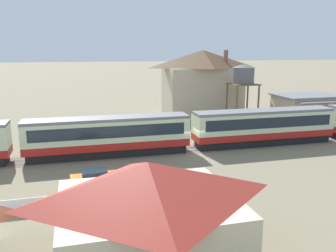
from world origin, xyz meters
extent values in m
plane|color=#7A7056|center=(0.00, 0.00, 0.00)|extent=(600.00, 600.00, 0.00)
cube|color=#AD1E19|center=(9.30, 0.60, 1.30)|extent=(17.47, 2.99, 0.80)
cube|color=beige|center=(9.30, 0.60, 2.82)|extent=(17.47, 2.99, 2.24)
cube|color=#192330|center=(9.30, 0.60, 2.93)|extent=(16.07, 3.03, 1.25)
cube|color=slate|center=(9.30, 0.60, 4.09)|extent=(17.47, 2.81, 0.30)
cube|color=black|center=(9.30, 0.60, 0.46)|extent=(16.77, 2.57, 0.88)
cylinder|color=black|center=(15.06, -0.12, 0.45)|extent=(0.90, 0.18, 0.90)
cylinder|color=black|center=(15.06, 1.32, 0.45)|extent=(0.90, 0.18, 0.90)
cylinder|color=black|center=(3.54, -0.12, 0.45)|extent=(0.90, 0.18, 0.90)
cylinder|color=black|center=(3.54, 1.32, 0.45)|extent=(0.90, 0.18, 0.90)
cube|color=#AD1E19|center=(-9.28, 0.60, 1.30)|extent=(17.47, 2.99, 0.80)
cube|color=beige|center=(-9.28, 0.60, 2.82)|extent=(17.47, 2.99, 2.24)
cube|color=#192330|center=(-9.28, 0.60, 2.93)|extent=(16.07, 3.03, 1.25)
cube|color=slate|center=(-9.28, 0.60, 4.09)|extent=(17.47, 2.81, 0.30)
cube|color=black|center=(-9.28, 0.60, 0.46)|extent=(16.77, 2.57, 0.88)
cylinder|color=black|center=(-3.52, -0.12, 0.45)|extent=(0.90, 0.18, 0.90)
cylinder|color=black|center=(-3.52, 1.32, 0.45)|extent=(0.90, 0.18, 0.90)
cylinder|color=black|center=(-15.05, -0.12, 0.45)|extent=(0.90, 0.18, 0.90)
cylinder|color=black|center=(-15.05, 1.32, 0.45)|extent=(0.90, 0.18, 0.90)
cube|color=#665B51|center=(-6.36, 0.60, 0.01)|extent=(131.53, 3.60, 0.01)
cube|color=#4C4238|center=(-6.36, -0.12, 0.02)|extent=(131.53, 0.12, 0.04)
cube|color=#4C4238|center=(-6.36, 1.32, 0.02)|extent=(131.53, 0.12, 0.04)
cube|color=beige|center=(22.67, 10.81, 2.09)|extent=(9.28, 6.39, 4.18)
cube|color=slate|center=(22.67, 10.81, 4.28)|extent=(10.02, 6.90, 0.20)
cube|color=slate|center=(22.67, 6.81, 3.78)|extent=(8.90, 1.60, 0.16)
cylinder|color=brown|center=(22.67, 6.21, 1.85)|extent=(0.14, 0.14, 3.70)
cube|color=#BCB293|center=(8.73, 20.55, 4.13)|extent=(12.62, 7.30, 8.25)
pyramid|color=brown|center=(8.73, 20.55, 9.72)|extent=(13.63, 7.88, 2.94)
cube|color=brown|center=(12.26, 19.09, 9.87)|extent=(0.56, 0.56, 2.64)
cylinder|color=brown|center=(14.54, 15.13, 2.97)|extent=(0.28, 0.28, 5.95)
cylinder|color=brown|center=(10.94, 15.13, 2.97)|extent=(0.28, 0.28, 5.95)
cylinder|color=brown|center=(14.54, 11.54, 2.97)|extent=(0.28, 0.28, 5.95)
cylinder|color=brown|center=(10.94, 11.54, 2.97)|extent=(0.28, 0.28, 5.95)
cube|color=brown|center=(12.74, 13.34, 6.03)|extent=(4.10, 4.10, 0.16)
cylinder|color=#56565B|center=(12.74, 13.34, 7.34)|extent=(3.29, 3.29, 2.45)
cone|color=#56565B|center=(12.74, 13.34, 8.81)|extent=(3.45, 3.45, 0.50)
cube|color=beige|center=(-9.06, -19.40, 1.77)|extent=(9.39, 7.71, 3.54)
pyramid|color=#9E2D23|center=(-9.06, -19.40, 4.54)|extent=(10.14, 8.32, 1.99)
cube|color=orange|center=(-11.19, -7.59, 0.49)|extent=(4.32, 2.10, 0.64)
cube|color=#192330|center=(-11.31, -7.60, 1.05)|extent=(2.20, 1.71, 0.47)
cylinder|color=black|center=(-9.83, -8.32, 0.31)|extent=(0.62, 0.20, 0.62)
cylinder|color=black|center=(-9.94, -6.69, 0.31)|extent=(0.62, 0.20, 0.62)
cylinder|color=black|center=(-12.44, -8.49, 0.31)|extent=(0.62, 0.20, 0.62)
cylinder|color=black|center=(-12.54, -6.86, 0.31)|extent=(0.62, 0.20, 0.62)
camera|label=1|loc=(-12.59, -36.86, 11.32)|focal=38.00mm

